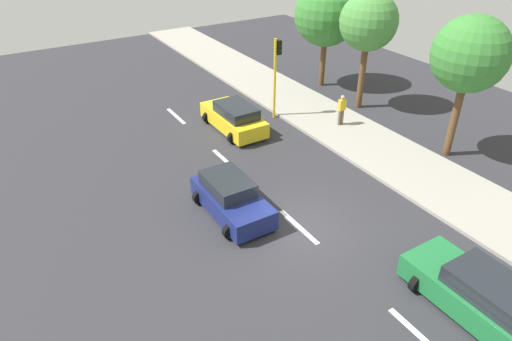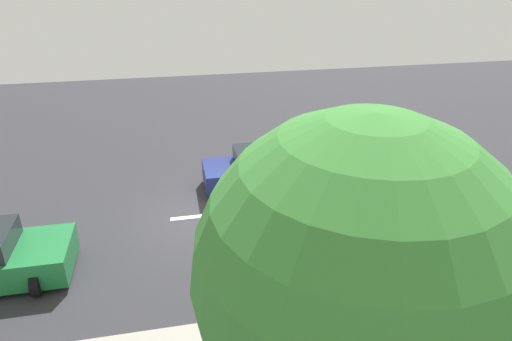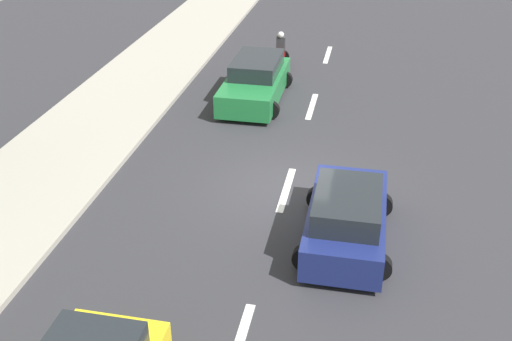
{
  "view_description": "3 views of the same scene",
  "coord_description": "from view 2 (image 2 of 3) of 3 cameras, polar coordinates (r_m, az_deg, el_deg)",
  "views": [
    {
      "loc": [
        -8.69,
        -11.0,
        11.03
      ],
      "look_at": [
        -0.29,
        2.68,
        1.25
      ],
      "focal_mm": 32.06,
      "sensor_mm": 36.0,
      "label": 1
    },
    {
      "loc": [
        12.93,
        -0.88,
        7.9
      ],
      "look_at": [
        0.31,
        1.66,
        1.69
      ],
      "focal_mm": 31.08,
      "sensor_mm": 36.0,
      "label": 2
    },
    {
      "loc": [
        -2.02,
        14.27,
        8.61
      ],
      "look_at": [
        0.52,
        1.66,
        1.46
      ],
      "focal_mm": 42.39,
      "sensor_mm": 36.0,
      "label": 3
    }
  ],
  "objects": [
    {
      "name": "ground_plane",
      "position": [
        15.2,
        -6.41,
        -5.97
      ],
      "size": [
        40.0,
        60.0,
        0.1
      ],
      "primitive_type": "cube",
      "color": "#2D2D33"
    },
    {
      "name": "street_tree_center",
      "position": [
        4.77,
        12.85,
        -12.92
      ],
      "size": [
        3.4,
        3.4,
        6.71
      ],
      "color": "brown",
      "rests_on": "ground"
    },
    {
      "name": "car_yellow_cab",
      "position": [
        16.21,
        26.62,
        -3.56
      ],
      "size": [
        2.25,
        4.39,
        1.52
      ],
      "color": "yellow",
      "rests_on": "ground"
    },
    {
      "name": "lane_stripe_mid",
      "position": [
        15.17,
        -6.42,
        -5.79
      ],
      "size": [
        0.2,
        2.4,
        0.01
      ],
      "primitive_type": "cube",
      "color": "white",
      "rests_on": "ground"
    },
    {
      "name": "lane_stripe_north",
      "position": [
        15.99,
        -28.52,
        -7.35
      ],
      "size": [
        0.2,
        2.4,
        0.01
      ],
      "primitive_type": "cube",
      "color": "white",
      "rests_on": "ground"
    },
    {
      "name": "lane_stripe_south",
      "position": [
        16.64,
        14.63,
        -3.5
      ],
      "size": [
        0.2,
        2.4,
        0.01
      ],
      "primitive_type": "cube",
      "color": "white",
      "rests_on": "ground"
    },
    {
      "name": "car_dark_blue",
      "position": [
        16.64,
        0.33,
        0.14
      ],
      "size": [
        2.21,
        3.94,
        1.52
      ],
      "color": "navy",
      "rests_on": "ground"
    }
  ]
}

